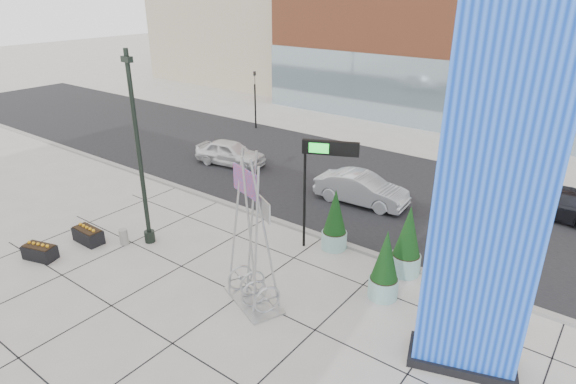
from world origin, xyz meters
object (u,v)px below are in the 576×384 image
Objects in this scene: car_white_west at (230,153)px; overhead_street_sign at (322,160)px; public_art_sculpture at (253,266)px; lamp_post at (141,170)px; car_silver_mid at (361,189)px; blue_pylon at (487,216)px; concrete_bollard at (124,237)px.

overhead_street_sign is at bearing -128.02° from car_white_west.
public_art_sculpture is 1.24× the size of car_white_west.
lamp_post is 1.72× the size of car_silver_mid.
blue_pylon is 11.38m from car_silver_mid.
blue_pylon is at bearing -140.07° from car_silver_mid.
lamp_post is (-12.46, -0.76, -1.41)m from blue_pylon.
concrete_bollard is (-13.12, -1.51, -4.21)m from blue_pylon.
overhead_street_sign is (-0.06, 4.01, 2.45)m from public_art_sculpture.
concrete_bollard is (-0.67, -0.75, -2.80)m from lamp_post.
overhead_street_sign is 1.00× the size of car_silver_mid.
car_white_west is at bearing 84.74° from car_silver_mid.
overhead_street_sign is at bearing 30.37° from lamp_post.
car_silver_mid is at bearing 115.90° from blue_pylon.
overhead_street_sign reaches higher than car_white_west.
car_silver_mid is (5.69, 9.24, 0.40)m from concrete_bollard.
car_silver_mid is at bearing 59.37° from lamp_post.
blue_pylon is at bearing -46.93° from overhead_street_sign.
lamp_post is 6.95m from overhead_street_sign.
car_white_west is 0.94× the size of car_silver_mid.
lamp_post is 2.97m from concrete_bollard.
overhead_street_sign is (-6.49, 2.74, -0.72)m from blue_pylon.
car_white_west reaches higher than concrete_bollard.
car_silver_mid is (5.03, 8.49, -2.39)m from lamp_post.
car_white_west is at bearing 127.55° from overhead_street_sign.
blue_pylon is 1.23× the size of lamp_post.
concrete_bollard is at bearing 144.42° from car_silver_mid.
public_art_sculpture is at bearing 173.24° from blue_pylon.
public_art_sculpture reaches higher than car_silver_mid.
blue_pylon is 7.08m from overhead_street_sign.
lamp_post is 9.73m from car_white_west.
overhead_street_sign is at bearing 113.49° from public_art_sculpture.
blue_pylon is 2.11× the size of overhead_street_sign.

